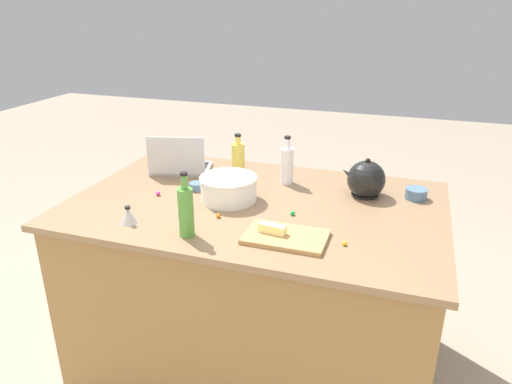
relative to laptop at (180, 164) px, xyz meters
The scene contains 20 objects.
ground_plane 1.11m from the laptop, 154.16° to the left, with size 12.00×12.00×0.00m, color gray.
island_counter 0.76m from the laptop, 154.16° to the left, with size 1.70×1.09×0.90m.
laptop is the anchor object (origin of this frame).
mixing_bowl_large 0.47m from the laptop, 145.39° to the left, with size 0.27×0.27×0.12m.
bottle_vinegar 0.59m from the laptop, behind, with size 0.07×0.07×0.25m.
bottle_oil 0.32m from the laptop, 156.33° to the right, with size 0.07×0.07×0.21m.
bottle_olive 0.75m from the laptop, 119.21° to the left, with size 0.06×0.06×0.27m.
kettle 0.99m from the laptop, behind, with size 0.21×0.18×0.20m.
cutting_board 0.93m from the laptop, 143.13° to the left, with size 0.32×0.20×0.02m, color #AD7F4C.
butter_stick_left 0.89m from the laptop, 141.00° to the left, with size 0.11×0.04×0.04m, color #F4E58C.
ramekin_small 0.28m from the laptop, 133.65° to the left, with size 0.07×0.07×0.04m, color slate.
ramekin_medium 1.22m from the laptop, behind, with size 0.10×0.10×0.05m, color slate.
kitchen_timer 0.64m from the laptop, 97.64° to the left, with size 0.07×0.07×0.08m.
candy_0 0.33m from the laptop, 98.70° to the left, with size 0.02×0.02×0.02m, color #CC3399.
candy_1 0.79m from the laptop, 154.74° to the left, with size 0.02×0.02×0.02m, color green.
candy_2 0.27m from the laptop, 148.13° to the left, with size 0.02×0.02×0.02m, color red.
candy_3 0.63m from the laptop, 132.16° to the left, with size 0.02×0.02×0.02m, color orange.
candy_4 0.44m from the laptop, 161.22° to the left, with size 0.02×0.02×0.02m, color #CC3399.
candy_5 1.01m from the laptop, behind, with size 0.02×0.02×0.02m, color #CC3399.
candy_7 1.11m from the laptop, 151.02° to the left, with size 0.02×0.02×0.02m, color yellow.
Camera 1 is at (-0.65, 1.91, 1.78)m, focal length 33.39 mm.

